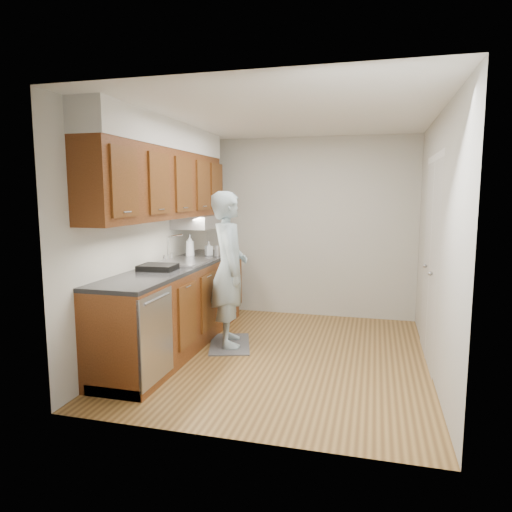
{
  "coord_description": "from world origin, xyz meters",
  "views": [
    {
      "loc": [
        0.92,
        -4.63,
        1.73
      ],
      "look_at": [
        -0.35,
        0.25,
        1.03
      ],
      "focal_mm": 32.0,
      "sensor_mm": 36.0,
      "label": 1
    }
  ],
  "objects_px": {
    "person": "(229,259)",
    "soap_bottle_b": "(209,248)",
    "soap_bottle_a": "(190,246)",
    "steel_can": "(217,251)",
    "dish_rack": "(158,267)"
  },
  "relations": [
    {
      "from": "steel_can",
      "to": "soap_bottle_a",
      "type": "bearing_deg",
      "value": -142.54
    },
    {
      "from": "person",
      "to": "soap_bottle_b",
      "type": "distance_m",
      "value": 0.8
    },
    {
      "from": "soap_bottle_b",
      "to": "steel_can",
      "type": "distance_m",
      "value": 0.12
    },
    {
      "from": "person",
      "to": "soap_bottle_b",
      "type": "bearing_deg",
      "value": 15.46
    },
    {
      "from": "dish_rack",
      "to": "person",
      "type": "bearing_deg",
      "value": 39.87
    },
    {
      "from": "soap_bottle_a",
      "to": "steel_can",
      "type": "xyz_separation_m",
      "value": [
        0.28,
        0.22,
        -0.08
      ]
    },
    {
      "from": "person",
      "to": "dish_rack",
      "type": "distance_m",
      "value": 0.82
    },
    {
      "from": "person",
      "to": "soap_bottle_b",
      "type": "relative_size",
      "value": 10.83
    },
    {
      "from": "person",
      "to": "steel_can",
      "type": "height_order",
      "value": "person"
    },
    {
      "from": "soap_bottle_b",
      "to": "soap_bottle_a",
      "type": "bearing_deg",
      "value": -125.11
    },
    {
      "from": "soap_bottle_a",
      "to": "steel_can",
      "type": "bearing_deg",
      "value": 37.46
    },
    {
      "from": "person",
      "to": "soap_bottle_a",
      "type": "bearing_deg",
      "value": 35.97
    },
    {
      "from": "person",
      "to": "soap_bottle_a",
      "type": "height_order",
      "value": "person"
    },
    {
      "from": "steel_can",
      "to": "dish_rack",
      "type": "relative_size",
      "value": 0.37
    },
    {
      "from": "person",
      "to": "dish_rack",
      "type": "xyz_separation_m",
      "value": [
        -0.6,
        -0.56,
        -0.03
      ]
    }
  ]
}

